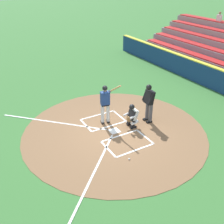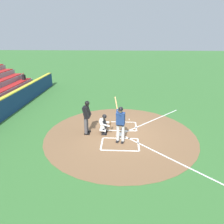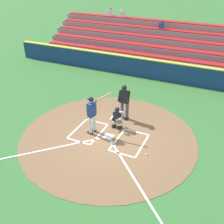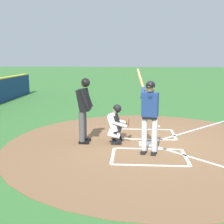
% 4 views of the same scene
% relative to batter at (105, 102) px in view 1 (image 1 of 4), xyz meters
% --- Properties ---
extents(ground_plane, '(120.00, 120.00, 0.00)m').
position_rel_batter_xyz_m(ground_plane, '(-0.80, 0.00, -1.10)').
color(ground_plane, '#387033').
extents(dirt_circle, '(8.00, 8.00, 0.01)m').
position_rel_batter_xyz_m(dirt_circle, '(-0.80, 0.00, -1.09)').
color(dirt_circle, brown).
rests_on(dirt_circle, ground).
extents(home_plate_and_chalk, '(7.93, 4.91, 0.01)m').
position_rel_batter_xyz_m(home_plate_and_chalk, '(-0.80, 0.88, -1.08)').
color(home_plate_and_chalk, white).
rests_on(home_plate_and_chalk, dirt_circle).
extents(batter, '(1.04, 0.56, 2.13)m').
position_rel_batter_xyz_m(batter, '(0.00, 0.00, 0.00)').
color(batter, silver).
rests_on(batter, ground).
extents(catcher, '(0.59, 0.62, 1.13)m').
position_rel_batter_xyz_m(catcher, '(-0.87, -0.87, -0.51)').
color(catcher, black).
rests_on(catcher, ground).
extents(plate_umpire, '(0.59, 0.43, 1.86)m').
position_rel_batter_xyz_m(plate_umpire, '(-0.83, -1.79, -0.02)').
color(plate_umpire, '#4C4C51').
rests_on(plate_umpire, ground).
extents(baseball, '(0.07, 0.07, 0.07)m').
position_rel_batter_xyz_m(baseball, '(-2.81, 0.53, -1.06)').
color(baseball, white).
rests_on(baseball, ground).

